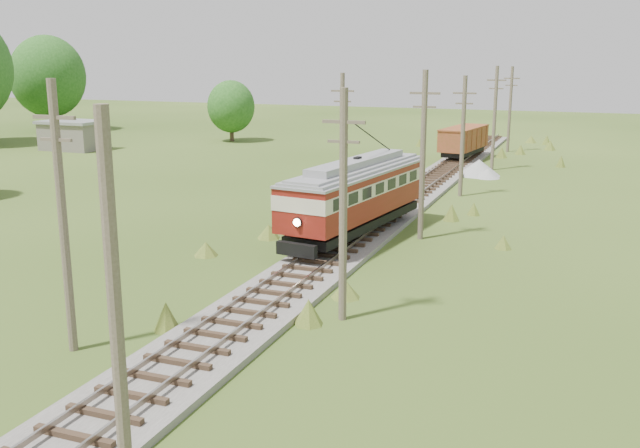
% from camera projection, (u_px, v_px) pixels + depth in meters
% --- Properties ---
extents(railbed_main, '(3.60, 96.00, 0.57)m').
position_uv_depth(railbed_main, '(379.00, 219.00, 42.48)').
color(railbed_main, '#605B54').
rests_on(railbed_main, ground).
extents(streetcar, '(4.63, 12.77, 5.78)m').
position_uv_depth(streetcar, '(357.00, 191.00, 38.00)').
color(streetcar, black).
rests_on(streetcar, ground).
extents(gondola, '(3.59, 8.18, 2.63)m').
position_uv_depth(gondola, '(464.00, 140.00, 67.39)').
color(gondola, black).
rests_on(gondola, ground).
extents(gravel_pile, '(3.67, 3.89, 1.33)m').
position_uv_depth(gravel_pile, '(480.00, 168.00, 58.99)').
color(gravel_pile, gray).
rests_on(gravel_pile, ground).
extents(utility_pole_r_1, '(0.30, 0.30, 8.80)m').
position_uv_depth(utility_pole_r_1, '(116.00, 328.00, 14.10)').
color(utility_pole_r_1, brown).
rests_on(utility_pole_r_1, ground).
extents(utility_pole_r_2, '(1.60, 0.30, 8.60)m').
position_uv_depth(utility_pole_r_2, '(343.00, 204.00, 25.83)').
color(utility_pole_r_2, brown).
rests_on(utility_pole_r_2, ground).
extents(utility_pole_r_3, '(1.60, 0.30, 9.00)m').
position_uv_depth(utility_pole_r_3, '(423.00, 154.00, 37.62)').
color(utility_pole_r_3, brown).
rests_on(utility_pole_r_3, ground).
extents(utility_pole_r_4, '(1.60, 0.30, 8.40)m').
position_uv_depth(utility_pole_r_4, '(463.00, 135.00, 49.56)').
color(utility_pole_r_4, brown).
rests_on(utility_pole_r_4, ground).
extents(utility_pole_r_5, '(1.60, 0.30, 8.90)m').
position_uv_depth(utility_pole_r_5, '(495.00, 117.00, 61.16)').
color(utility_pole_r_5, brown).
rests_on(utility_pole_r_5, ground).
extents(utility_pole_r_6, '(1.60, 0.30, 8.70)m').
position_uv_depth(utility_pole_r_6, '(510.00, 108.00, 73.06)').
color(utility_pole_r_6, brown).
rests_on(utility_pole_r_6, ground).
extents(utility_pole_l_a, '(1.60, 0.30, 9.00)m').
position_uv_depth(utility_pole_l_a, '(63.00, 216.00, 22.97)').
color(utility_pole_l_a, brown).
rests_on(utility_pole_l_a, ground).
extents(utility_pole_l_b, '(1.60, 0.30, 8.60)m').
position_uv_depth(utility_pole_l_b, '(342.00, 135.00, 48.54)').
color(utility_pole_l_b, brown).
rests_on(utility_pole_l_b, ground).
extents(tree_left_5, '(9.66, 9.66, 12.44)m').
position_uv_depth(tree_left_5, '(48.00, 76.00, 93.25)').
color(tree_left_5, '#38281C').
rests_on(tree_left_5, ground).
extents(tree_mid_a, '(5.46, 5.46, 7.03)m').
position_uv_depth(tree_mid_a, '(231.00, 107.00, 82.31)').
color(tree_mid_a, '#38281C').
rests_on(tree_mid_a, ground).
extents(shed, '(6.40, 4.40, 3.10)m').
position_uv_depth(shed, '(73.00, 135.00, 75.29)').
color(shed, slate).
rests_on(shed, ground).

